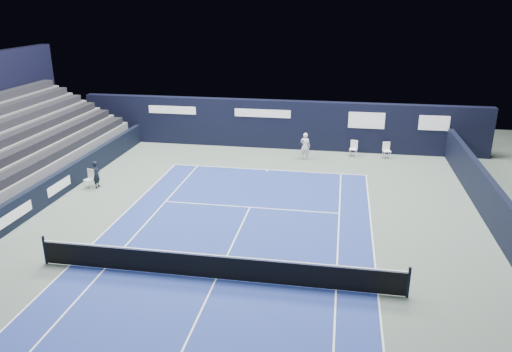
{
  "coord_description": "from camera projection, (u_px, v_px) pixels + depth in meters",
  "views": [
    {
      "loc": [
        3.95,
        -14.61,
        9.16
      ],
      "look_at": [
        0.16,
        7.15,
        1.3
      ],
      "focal_mm": 35.0,
      "sensor_mm": 36.0,
      "label": 1
    }
  ],
  "objects": [
    {
      "name": "ground",
      "position": [
        229.0,
        252.0,
        19.13
      ],
      "size": [
        48.0,
        48.0,
        0.0
      ],
      "primitive_type": "plane",
      "color": "#4F5E54",
      "rests_on": "ground"
    },
    {
      "name": "court_surface",
      "position": [
        216.0,
        279.0,
        17.27
      ],
      "size": [
        10.97,
        23.77,
        0.01
      ],
      "primitive_type": "cube",
      "color": "navy",
      "rests_on": "ground"
    },
    {
      "name": "enclosure_wall_right",
      "position": [
        495.0,
        208.0,
        20.84
      ],
      "size": [
        0.3,
        22.0,
        1.8
      ],
      "primitive_type": "cube",
      "color": "black",
      "rests_on": "ground"
    },
    {
      "name": "folding_chair_back_a",
      "position": [
        354.0,
        146.0,
        30.63
      ],
      "size": [
        0.52,
        0.54,
        0.99
      ],
      "rotation": [
        0.0,
        0.0,
        -0.21
      ],
      "color": "silver",
      "rests_on": "ground"
    },
    {
      "name": "folding_chair_back_b",
      "position": [
        387.0,
        149.0,
        30.26
      ],
      "size": [
        0.52,
        0.51,
        1.0
      ],
      "rotation": [
        0.0,
        0.0,
        0.21
      ],
      "color": "white",
      "rests_on": "ground"
    },
    {
      "name": "line_judge_chair",
      "position": [
        90.0,
        177.0,
        25.52
      ],
      "size": [
        0.5,
        0.49,
        0.96
      ],
      "rotation": [
        0.0,
        0.0,
        -0.22
      ],
      "color": "silver",
      "rests_on": "ground"
    },
    {
      "name": "line_judge",
      "position": [
        97.0,
        174.0,
        25.45
      ],
      "size": [
        0.39,
        0.55,
        1.41
      ],
      "primitive_type": "imported",
      "rotation": [
        0.0,
        0.0,
        1.66
      ],
      "color": "black",
      "rests_on": "ground"
    },
    {
      "name": "court_markings",
      "position": [
        216.0,
        279.0,
        17.27
      ],
      "size": [
        11.03,
        23.83,
        0.0
      ],
      "color": "white",
      "rests_on": "court_surface"
    },
    {
      "name": "tennis_net",
      "position": [
        216.0,
        266.0,
        17.1
      ],
      "size": [
        12.9,
        0.1,
        1.1
      ],
      "color": "black",
      "rests_on": "ground"
    },
    {
      "name": "back_sponsor_wall",
      "position": [
        279.0,
        124.0,
        32.06
      ],
      "size": [
        26.0,
        0.63,
        3.1
      ],
      "color": "black",
      "rests_on": "ground"
    },
    {
      "name": "side_barrier_left",
      "position": [
        56.0,
        186.0,
        24.15
      ],
      "size": [
        0.33,
        22.0,
        1.2
      ],
      "color": "black",
      "rests_on": "ground"
    },
    {
      "name": "tennis_player",
      "position": [
        305.0,
        146.0,
        29.94
      ],
      "size": [
        0.67,
        0.87,
        1.64
      ],
      "color": "silver",
      "rests_on": "ground"
    }
  ]
}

